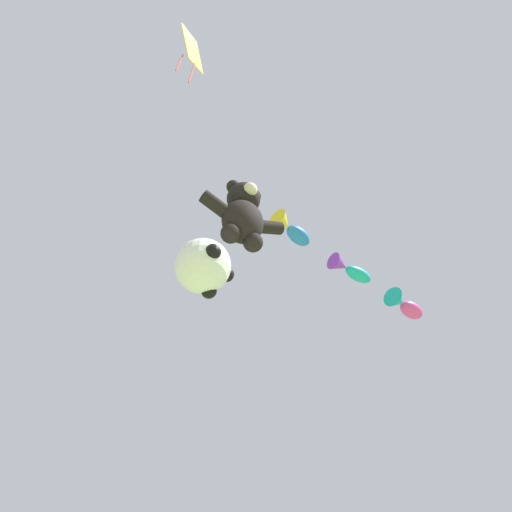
{
  "coord_description": "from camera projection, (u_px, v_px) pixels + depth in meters",
  "views": [
    {
      "loc": [
        -1.05,
        -0.81,
        1.4
      ],
      "look_at": [
        1.16,
        3.34,
        6.44
      ],
      "focal_mm": 28.0,
      "sensor_mm": 36.0,
      "label": 1
    }
  ],
  "objects": [
    {
      "name": "teddy_bear_kite",
      "position": [
        243.0,
        214.0,
        8.08
      ],
      "size": [
        1.88,
        0.83,
        1.9
      ],
      "color": "black"
    },
    {
      "name": "soccer_ball_kite",
      "position": [
        204.0,
        266.0,
        6.86
      ],
      "size": [
        1.07,
        1.06,
        0.98
      ],
      "color": "white"
    },
    {
      "name": "fish_kite_cobalt",
      "position": [
        291.0,
        229.0,
        11.97
      ],
      "size": [
        1.54,
        0.99,
        0.63
      ],
      "color": "blue"
    },
    {
      "name": "fish_kite_teal",
      "position": [
        349.0,
        270.0,
        12.83
      ],
      "size": [
        1.67,
        0.71,
        0.58
      ],
      "color": "#19ADB2"
    },
    {
      "name": "fish_kite_magenta",
      "position": [
        405.0,
        305.0,
        13.38
      ],
      "size": [
        1.67,
        0.97,
        0.7
      ],
      "color": "#E53F9E"
    },
    {
      "name": "diamond_kite",
      "position": [
        192.0,
        52.0,
        10.16
      ],
      "size": [
        0.98,
        0.91,
        2.91
      ],
      "color": "yellow"
    }
  ]
}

